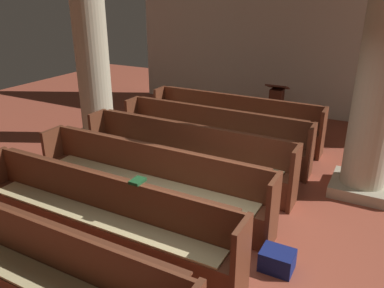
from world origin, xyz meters
TOP-DOWN VIEW (x-y plane):
  - ground_plane at (0.00, 0.00)m, footprint 19.20×19.20m
  - back_wall at (0.00, 6.08)m, footprint 10.00×0.16m
  - pew_row_0 at (-1.12, 3.46)m, footprint 3.71×0.46m
  - pew_row_1 at (-1.12, 2.40)m, footprint 3.71×0.46m
  - pew_row_2 at (-1.12, 1.33)m, footprint 3.71×0.47m
  - pew_row_3 at (-1.12, 0.27)m, footprint 3.71×0.46m
  - pew_row_4 at (-1.12, -0.80)m, footprint 3.71×0.46m
  - pew_row_5 at (-1.12, -1.86)m, footprint 3.71×0.47m
  - pillar_aisle_side at (1.57, 2.31)m, footprint 0.97×0.97m
  - pillar_far_side at (-3.75, 2.21)m, footprint 0.97×0.97m
  - lectern at (-0.55, 4.60)m, footprint 0.48×0.45m
  - hymn_book at (-0.66, -0.61)m, footprint 0.13×0.18m
  - kneeler_box_navy at (0.91, -0.13)m, footprint 0.38×0.30m

SIDE VIEW (x-z plane):
  - ground_plane at x=0.00m, z-range 0.00..0.00m
  - kneeler_box_navy at x=0.91m, z-range 0.00..0.25m
  - lectern at x=-0.55m, z-range -0.09..0.99m
  - pew_row_0 at x=-1.12m, z-range 0.03..0.99m
  - pew_row_1 at x=-1.12m, z-range 0.03..0.99m
  - pew_row_2 at x=-1.12m, z-range 0.03..0.99m
  - pew_row_3 at x=-1.12m, z-range 0.03..0.99m
  - pew_row_4 at x=-1.12m, z-range 0.03..0.99m
  - pew_row_5 at x=-1.12m, z-range 0.03..0.99m
  - hymn_book at x=-0.66m, z-range 0.96..1.00m
  - pillar_aisle_side at x=1.57m, z-range 0.07..3.85m
  - pillar_far_side at x=-3.75m, z-range 0.07..3.85m
  - back_wall at x=0.00m, z-range 0.00..4.50m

